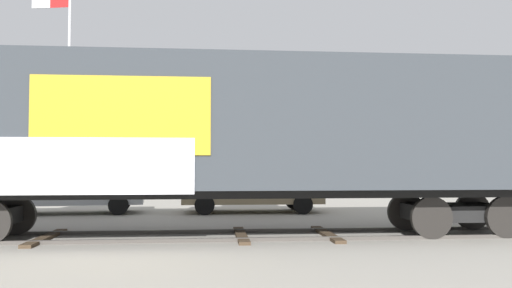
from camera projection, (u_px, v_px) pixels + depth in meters
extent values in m
plane|color=gray|center=(162.00, 238.00, 11.23)|extent=(260.00, 260.00, 0.00)
cube|color=#4C4742|center=(219.00, 240.00, 10.60)|extent=(59.99, 1.16, 0.08)
cube|color=#4C4742|center=(217.00, 231.00, 12.04)|extent=(59.99, 1.16, 0.08)
cube|color=#423323|center=(46.00, 238.00, 10.98)|extent=(0.28, 2.50, 0.07)
cube|color=#423323|center=(327.00, 234.00, 11.54)|extent=(0.28, 2.50, 0.07)
cube|color=#423323|center=(241.00, 235.00, 11.37)|extent=(0.28, 2.50, 0.07)
cube|color=#33383D|center=(218.00, 125.00, 11.42)|extent=(15.72, 3.11, 2.80)
cube|color=#2D2823|center=(218.00, 58.00, 11.48)|extent=(14.89, 0.66, 0.24)
cube|color=#B2931E|center=(121.00, 115.00, 9.82)|extent=(3.45, 0.09, 1.54)
cube|color=silver|center=(97.00, 166.00, 9.74)|extent=(3.73, 0.10, 1.10)
cube|color=black|center=(218.00, 192.00, 11.36)|extent=(15.38, 1.83, 0.20)
cylinder|color=black|center=(15.00, 215.00, 11.64)|extent=(0.92, 0.14, 0.92)
cube|color=black|center=(453.00, 212.00, 11.83)|extent=(2.12, 1.31, 0.36)
cylinder|color=black|center=(432.00, 218.00, 11.04)|extent=(0.92, 0.14, 0.92)
cylinder|color=black|center=(406.00, 212.00, 12.47)|extent=(0.92, 0.14, 0.92)
cylinder|color=black|center=(506.00, 217.00, 11.19)|extent=(0.92, 0.14, 0.92)
cylinder|color=black|center=(472.00, 211.00, 12.63)|extent=(0.92, 0.14, 0.92)
cylinder|color=silver|center=(69.00, 93.00, 20.37)|extent=(0.12, 0.12, 8.96)
cube|color=slate|center=(210.00, 144.00, 76.29)|extent=(146.70, 43.74, 9.54)
cube|color=#8C725B|center=(24.00, 85.00, 61.84)|extent=(5.36, 4.28, 3.42)
cube|color=#9E9384|center=(509.00, 95.00, 66.31)|extent=(5.91, 3.74, 2.35)
cone|color=#193D23|center=(429.00, 91.00, 72.19)|extent=(2.47, 2.47, 4.94)
cone|color=#193D23|center=(191.00, 78.00, 61.38)|extent=(2.48, 2.48, 4.96)
cube|color=#B7BABF|center=(70.00, 194.00, 16.75)|extent=(4.94, 2.29, 0.67)
cube|color=#2D333D|center=(67.00, 174.00, 16.76)|extent=(2.22, 1.79, 0.64)
cylinder|color=black|center=(122.00, 201.00, 17.86)|extent=(0.66, 0.30, 0.64)
cylinder|color=black|center=(119.00, 205.00, 16.25)|extent=(0.66, 0.30, 0.64)
cylinder|color=black|center=(23.00, 203.00, 17.23)|extent=(0.66, 0.30, 0.64)
cylinder|color=black|center=(10.00, 207.00, 15.62)|extent=(0.66, 0.30, 0.64)
cube|color=#9E8966|center=(252.00, 194.00, 17.31)|extent=(4.69, 1.90, 0.61)
cube|color=#2D333D|center=(248.00, 176.00, 17.32)|extent=(2.19, 1.70, 0.61)
cylinder|color=black|center=(294.00, 201.00, 18.31)|extent=(0.64, 0.23, 0.64)
cylinder|color=black|center=(303.00, 204.00, 16.54)|extent=(0.64, 0.23, 0.64)
cylinder|color=black|center=(206.00, 201.00, 18.05)|extent=(0.64, 0.23, 0.64)
cylinder|color=black|center=(205.00, 205.00, 16.28)|extent=(0.64, 0.23, 0.64)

